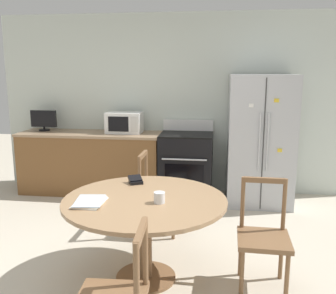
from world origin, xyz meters
The scene contains 13 objects.
ground_plane centered at (0.00, 0.00, 0.00)m, with size 14.00×14.00×0.00m, color beige.
back_wall centered at (0.00, 2.65, 1.30)m, with size 5.20×0.10×2.60m.
kitchen_counter centered at (-1.17, 2.29, 0.45)m, with size 2.08×0.64×0.90m.
refrigerator centered at (1.24, 2.19, 0.87)m, with size 0.85×0.81×1.74m.
oven_range centered at (0.24, 2.26, 0.47)m, with size 0.73×0.68×1.08m.
microwave centered at (-0.67, 2.34, 1.05)m, with size 0.50×0.35×0.30m.
countertop_tv centered at (-1.92, 2.37, 1.07)m, with size 0.39×0.16×0.31m.
dining_table centered at (0.08, 0.03, 0.62)m, with size 1.38×1.38×0.73m.
dining_chair_right centered at (1.06, 0.05, 0.43)m, with size 0.43×0.43×0.90m.
dining_chair_far centered at (0.02, 1.02, 0.43)m, with size 0.43×0.43×0.90m.
candle_glass centered at (0.21, -0.05, 0.77)m, with size 0.09×0.09×0.09m.
wallet centered at (-0.09, 0.45, 0.76)m, with size 0.16×0.17×0.07m.
mail_stack centered at (-0.34, -0.14, 0.75)m, with size 0.26×0.33×0.02m.
Camera 1 is at (0.66, -2.89, 1.78)m, focal length 40.00 mm.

